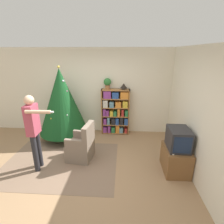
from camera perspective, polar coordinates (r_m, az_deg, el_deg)
ground_plane at (r=4.09m, az=-9.03°, el=-18.38°), size 14.00×14.00×0.00m
wall_back at (r=5.49m, az=-4.93°, el=6.69°), size 8.00×0.10×2.60m
wall_right at (r=3.67m, az=27.30°, el=-1.68°), size 0.10×8.00×2.60m
area_rug at (r=4.44m, az=-16.28°, el=-15.56°), size 2.59×1.93×0.01m
bookshelf at (r=5.40m, az=1.09°, el=-0.05°), size 0.85×0.26×1.42m
tv_stand at (r=4.13m, az=20.05°, el=-14.32°), size 0.51×0.70×0.55m
television at (r=3.89m, az=20.88°, el=-8.20°), size 0.42×0.54×0.44m
game_remote at (r=3.77m, az=19.14°, el=-12.51°), size 0.04×0.12×0.02m
christmas_tree at (r=5.16m, az=-16.06°, el=3.35°), size 1.38×1.38×2.13m
armchair at (r=4.31m, az=-9.88°, el=-11.09°), size 0.65×0.64×0.92m
standing_person at (r=3.96m, az=-24.21°, el=-4.59°), size 0.64×0.47×1.67m
potted_plant at (r=5.19m, az=-1.49°, el=9.50°), size 0.22×0.22×0.33m
table_lamp at (r=5.19m, az=3.83°, el=8.46°), size 0.20×0.20×0.18m
book_pile_near_tree at (r=5.10m, az=-12.63°, el=-10.09°), size 0.20×0.18×0.05m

